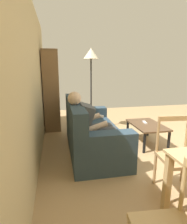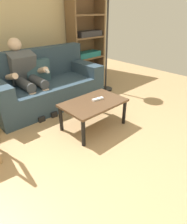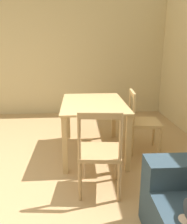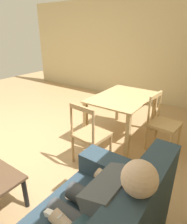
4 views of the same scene
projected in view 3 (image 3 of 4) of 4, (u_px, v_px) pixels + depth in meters
name	position (u px, v px, depth m)	size (l,w,h in m)	color
wall_side	(27.00, 57.00, 4.90)	(0.12, 6.02, 2.51)	#C8B586
dining_table	(94.00, 111.00, 3.14)	(1.19, 0.85, 0.74)	tan
dining_chair_near_wall	(142.00, 122.00, 3.24)	(0.46, 0.46, 0.88)	tan
dining_chair_facing_couch	(100.00, 152.00, 2.30)	(0.46, 0.46, 0.91)	tan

